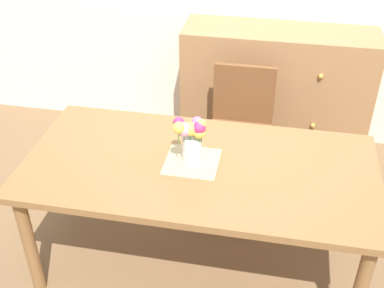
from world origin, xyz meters
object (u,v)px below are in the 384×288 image
(dining_table, at_px, (199,176))
(chair_far, at_px, (241,123))
(dresser, at_px, (275,92))
(flower_vase, at_px, (191,137))

(dining_table, xyz_separation_m, chair_far, (0.14, 0.81, -0.13))
(chair_far, relative_size, dresser, 0.64)
(dining_table, distance_m, chair_far, 0.83)
(dining_table, bearing_deg, dresser, 75.24)
(dining_table, xyz_separation_m, dresser, (0.35, 1.33, -0.15))
(chair_far, bearing_deg, dining_table, 79.83)
(dresser, bearing_deg, flower_vase, -106.44)
(dining_table, height_order, chair_far, chair_far)
(chair_far, bearing_deg, dresser, -111.44)
(dining_table, bearing_deg, flower_vase, -172.66)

